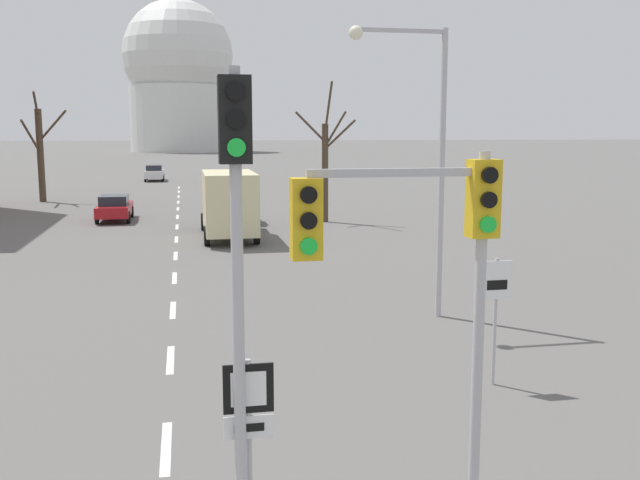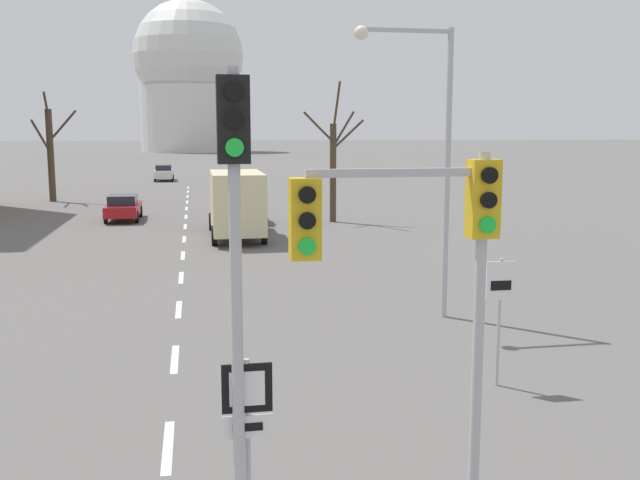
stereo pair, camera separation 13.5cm
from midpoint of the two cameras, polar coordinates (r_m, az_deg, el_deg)
name	(u,v)px [view 2 (the right image)]	position (r m, az deg, el deg)	size (l,w,h in m)	color
lane_stripe_1	(168,446)	(12.07, -11.74, -15.87)	(0.16, 2.00, 0.01)	silver
lane_stripe_2	(175,359)	(16.28, -11.30, -9.31)	(0.16, 2.00, 0.01)	silver
lane_stripe_3	(179,309)	(20.61, -11.06, -5.47)	(0.16, 2.00, 0.01)	silver
lane_stripe_4	(181,278)	(25.00, -10.89, -2.97)	(0.16, 2.00, 0.01)	silver
lane_stripe_5	(183,255)	(29.42, -10.78, -1.22)	(0.16, 2.00, 0.01)	silver
lane_stripe_6	(184,239)	(33.86, -10.70, 0.07)	(0.16, 2.00, 0.01)	silver
lane_stripe_7	(185,227)	(38.32, -10.64, 1.07)	(0.16, 2.00, 0.01)	silver
lane_stripe_8	(186,217)	(42.78, -10.59, 1.85)	(0.16, 2.00, 0.01)	silver
lane_stripe_9	(187,209)	(47.26, -10.55, 2.49)	(0.16, 2.00, 0.01)	silver
lane_stripe_10	(187,202)	(51.73, -10.51, 3.01)	(0.16, 2.00, 0.01)	silver
lane_stripe_11	(188,196)	(56.21, -10.49, 3.46)	(0.16, 2.00, 0.01)	silver
lane_stripe_12	(188,192)	(60.70, -10.46, 3.83)	(0.16, 2.00, 0.01)	silver
lane_stripe_13	(188,187)	(65.18, -10.44, 4.16)	(0.16, 2.00, 0.01)	silver
traffic_signal_centre_tall	(235,225)	(8.06, -6.33, 1.16)	(0.36, 0.34, 5.69)	#B2B2B7
traffic_signal_near_right	(421,246)	(8.74, 8.49, -0.46)	(2.57, 0.34, 4.75)	#B2B2B7
route_sign_post	(248,420)	(8.78, -5.37, -14.16)	(0.60, 0.08, 2.33)	#B2B2B7
speed_limit_sign	(500,300)	(14.36, 14.46, -4.69)	(0.60, 0.08, 2.55)	#B2B2B7
street_lamp_right	(429,139)	(18.97, 8.93, 7.95)	(2.62, 0.36, 7.62)	#B2B2B7
sedan_near_left	(164,173)	(74.56, -12.32, 5.29)	(1.89, 4.57, 1.61)	silver
sedan_near_right	(123,207)	(41.74, -15.37, 2.56)	(1.84, 4.47, 1.45)	maroon
sedan_mid_centre	(248,207)	(39.64, -5.65, 2.66)	(1.70, 3.91, 1.73)	#B7B7BC
delivery_truck	(236,202)	(33.85, -6.64, 3.06)	(2.44, 7.20, 3.14)	#333842
bare_tree_left_near	(51,151)	(54.48, -20.69, 6.64)	(2.85, 2.56, 7.73)	#473828
bare_tree_right_near	(334,164)	(39.35, 1.20, 6.07)	(3.23, 1.53, 7.61)	#473828
capitol_dome	(189,76)	(181.65, -10.42, 12.75)	(26.61, 26.61, 37.59)	silver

